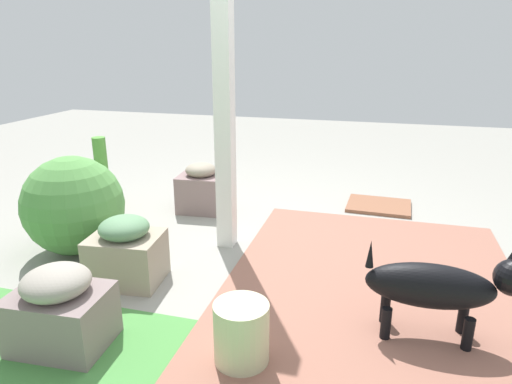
{
  "coord_description": "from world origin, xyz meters",
  "views": [
    {
      "loc": [
        -0.82,
        3.0,
        1.46
      ],
      "look_at": [
        0.03,
        -0.08,
        0.41
      ],
      "focal_mm": 32.02,
      "sensor_mm": 36.0,
      "label": 1
    }
  ],
  "objects_px": {
    "stone_planter_nearest": "(202,189)",
    "stone_planter_far": "(60,310)",
    "porch_pillar": "(224,92)",
    "terracotta_pot_tall": "(103,184)",
    "ceramic_urn": "(241,334)",
    "stone_planter_mid": "(126,252)",
    "dog": "(441,286)",
    "round_shrub": "(74,205)",
    "doormat": "(379,206)"
  },
  "relations": [
    {
      "from": "round_shrub",
      "to": "dog",
      "type": "xyz_separation_m",
      "value": [
        -2.42,
        0.42,
        -0.05
      ]
    },
    {
      "from": "stone_planter_mid",
      "to": "doormat",
      "type": "height_order",
      "value": "stone_planter_mid"
    },
    {
      "from": "porch_pillar",
      "to": "round_shrub",
      "type": "xyz_separation_m",
      "value": [
        1.01,
        0.4,
        -0.78
      ]
    },
    {
      "from": "stone_planter_mid",
      "to": "ceramic_urn",
      "type": "distance_m",
      "value": 1.09
    },
    {
      "from": "stone_planter_nearest",
      "to": "ceramic_urn",
      "type": "distance_m",
      "value": 2.13
    },
    {
      "from": "round_shrub",
      "to": "terracotta_pot_tall",
      "type": "height_order",
      "value": "round_shrub"
    },
    {
      "from": "ceramic_urn",
      "to": "doormat",
      "type": "xyz_separation_m",
      "value": [
        -0.59,
        -2.41,
        -0.14
      ]
    },
    {
      "from": "terracotta_pot_tall",
      "to": "dog",
      "type": "distance_m",
      "value": 3.02
    },
    {
      "from": "terracotta_pot_tall",
      "to": "stone_planter_mid",
      "type": "bearing_deg",
      "value": 128.35
    },
    {
      "from": "porch_pillar",
      "to": "terracotta_pot_tall",
      "type": "height_order",
      "value": "porch_pillar"
    },
    {
      "from": "porch_pillar",
      "to": "stone_planter_nearest",
      "type": "distance_m",
      "value": 1.22
    },
    {
      "from": "stone_planter_far",
      "to": "round_shrub",
      "type": "bearing_deg",
      "value": -57.83
    },
    {
      "from": "terracotta_pot_tall",
      "to": "doormat",
      "type": "xyz_separation_m",
      "value": [
        -2.43,
        -0.7,
        -0.22
      ]
    },
    {
      "from": "round_shrub",
      "to": "doormat",
      "type": "bearing_deg",
      "value": -143.72
    },
    {
      "from": "stone_planter_mid",
      "to": "ceramic_urn",
      "type": "relative_size",
      "value": 1.49
    },
    {
      "from": "terracotta_pot_tall",
      "to": "stone_planter_far",
      "type": "bearing_deg",
      "value": 117.2
    },
    {
      "from": "stone_planter_nearest",
      "to": "stone_planter_far",
      "type": "distance_m",
      "value": 2.0
    },
    {
      "from": "round_shrub",
      "to": "stone_planter_far",
      "type": "bearing_deg",
      "value": 122.17
    },
    {
      "from": "dog",
      "to": "ceramic_urn",
      "type": "distance_m",
      "value": 1.02
    },
    {
      "from": "stone_planter_mid",
      "to": "doormat",
      "type": "xyz_separation_m",
      "value": [
        -1.53,
        -1.84,
        -0.19
      ]
    },
    {
      "from": "ceramic_urn",
      "to": "porch_pillar",
      "type": "bearing_deg",
      "value": -68.33
    },
    {
      "from": "porch_pillar",
      "to": "stone_planter_far",
      "type": "xyz_separation_m",
      "value": [
        0.4,
        1.37,
        -0.93
      ]
    },
    {
      "from": "dog",
      "to": "stone_planter_far",
      "type": "bearing_deg",
      "value": 16.64
    },
    {
      "from": "stone_planter_far",
      "to": "round_shrub",
      "type": "xyz_separation_m",
      "value": [
        0.61,
        -0.96,
        0.15
      ]
    },
    {
      "from": "stone_planter_nearest",
      "to": "round_shrub",
      "type": "distance_m",
      "value": 1.19
    },
    {
      "from": "dog",
      "to": "stone_planter_mid",
      "type": "bearing_deg",
      "value": -3.94
    },
    {
      "from": "stone_planter_nearest",
      "to": "stone_planter_far",
      "type": "height_order",
      "value": "stone_planter_nearest"
    },
    {
      "from": "ceramic_urn",
      "to": "stone_planter_mid",
      "type": "bearing_deg",
      "value": -31.15
    },
    {
      "from": "round_shrub",
      "to": "ceramic_urn",
      "type": "height_order",
      "value": "round_shrub"
    },
    {
      "from": "porch_pillar",
      "to": "dog",
      "type": "distance_m",
      "value": 1.83
    },
    {
      "from": "porch_pillar",
      "to": "stone_planter_nearest",
      "type": "relative_size",
      "value": 5.14
    },
    {
      "from": "stone_planter_mid",
      "to": "dog",
      "type": "xyz_separation_m",
      "value": [
        -1.84,
        0.13,
        0.11
      ]
    },
    {
      "from": "ceramic_urn",
      "to": "stone_planter_far",
      "type": "bearing_deg",
      "value": 6.57
    },
    {
      "from": "stone_planter_mid",
      "to": "stone_planter_far",
      "type": "xyz_separation_m",
      "value": [
        -0.03,
        0.67,
        -0.0
      ]
    },
    {
      "from": "stone_planter_nearest",
      "to": "terracotta_pot_tall",
      "type": "xyz_separation_m",
      "value": [
        0.88,
        0.19,
        0.03
      ]
    },
    {
      "from": "round_shrub",
      "to": "ceramic_urn",
      "type": "distance_m",
      "value": 1.75
    },
    {
      "from": "dog",
      "to": "terracotta_pot_tall",
      "type": "bearing_deg",
      "value": -24.88
    },
    {
      "from": "stone_planter_far",
      "to": "dog",
      "type": "distance_m",
      "value": 1.89
    },
    {
      "from": "stone_planter_far",
      "to": "terracotta_pot_tall",
      "type": "bearing_deg",
      "value": -62.8
    },
    {
      "from": "ceramic_urn",
      "to": "doormat",
      "type": "height_order",
      "value": "ceramic_urn"
    },
    {
      "from": "round_shrub",
      "to": "terracotta_pot_tall",
      "type": "bearing_deg",
      "value": -69.04
    },
    {
      "from": "terracotta_pot_tall",
      "to": "dog",
      "type": "relative_size",
      "value": 0.86
    },
    {
      "from": "stone_planter_far",
      "to": "round_shrub",
      "type": "relative_size",
      "value": 0.68
    },
    {
      "from": "porch_pillar",
      "to": "ceramic_urn",
      "type": "xyz_separation_m",
      "value": [
        -0.5,
        1.27,
        -0.98
      ]
    },
    {
      "from": "terracotta_pot_tall",
      "to": "ceramic_urn",
      "type": "height_order",
      "value": "terracotta_pot_tall"
    },
    {
      "from": "stone_planter_mid",
      "to": "round_shrub",
      "type": "distance_m",
      "value": 0.67
    },
    {
      "from": "stone_planter_far",
      "to": "dog",
      "type": "bearing_deg",
      "value": -163.36
    },
    {
      "from": "stone_planter_nearest",
      "to": "porch_pillar",
      "type": "bearing_deg",
      "value": 125.75
    },
    {
      "from": "stone_planter_nearest",
      "to": "stone_planter_far",
      "type": "xyz_separation_m",
      "value": [
        -0.05,
        2.0,
        -0.0
      ]
    },
    {
      "from": "stone_planter_nearest",
      "to": "stone_planter_mid",
      "type": "bearing_deg",
      "value": 91.16
    }
  ]
}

